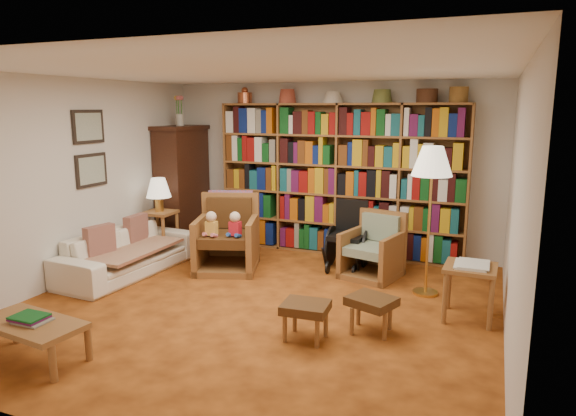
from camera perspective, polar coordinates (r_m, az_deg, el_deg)
The scene contains 23 objects.
floor at distance 5.74m, azimuth -3.38°, elevation -10.78°, with size 5.00×5.00×0.00m, color #B65B1C.
ceiling at distance 5.34m, azimuth -3.69°, elevation 14.99°, with size 5.00×5.00×0.00m, color white.
wall_back at distance 7.71m, azimuth 4.54°, elevation 4.46°, with size 5.00×5.00×0.00m, color silver.
wall_front at distance 3.37m, azimuth -22.23°, elevation -4.97°, with size 5.00×5.00×0.00m, color silver.
wall_left at distance 6.85m, azimuth -22.78°, elevation 2.80°, with size 5.00×5.00×0.00m, color silver.
wall_right at distance 4.88m, azimuth 23.98°, elevation -0.32°, with size 5.00×5.00×0.00m, color silver.
bookshelf at distance 7.49m, azimuth 5.59°, elevation 3.65°, with size 3.60×0.30×2.42m.
curio_cabinet at distance 8.27m, azimuth -11.66°, elevation 2.66°, with size 0.50×0.95×2.40m.
framed_pictures at distance 7.01m, azimuth -21.16°, elevation 6.18°, with size 0.03×0.52×0.97m.
sofa at distance 7.02m, azimuth -17.36°, elevation -4.71°, with size 0.76×1.95×0.57m, color #F4E7CE.
sofa_throw at distance 6.98m, azimuth -17.05°, elevation -4.64°, with size 0.73×1.36×0.04m, color beige.
cushion_left at distance 7.32m, azimuth -16.50°, elevation -2.68°, with size 0.12×0.39×0.39m, color maroon.
cushion_right at distance 6.81m, azimuth -20.15°, elevation -3.94°, with size 0.12×0.39×0.39m, color maroon.
side_table_lamp at distance 7.68m, azimuth -14.01°, elevation -1.64°, with size 0.43×0.43×0.66m.
table_lamp at distance 7.59m, azimuth -14.19°, elevation 2.07°, with size 0.36×0.36×0.48m.
armchair_leather at distance 6.96m, azimuth -6.42°, elevation -3.34°, with size 1.05×1.05×1.01m.
armchair_sage at distance 6.73m, azimuth 9.45°, elevation -4.77°, with size 0.82×0.83×0.82m.
wheelchair at distance 6.97m, azimuth 6.78°, elevation -3.27°, with size 0.52×0.73×0.91m.
floor_lamp at distance 5.94m, azimuth 15.70°, elevation 4.37°, with size 0.46×0.46×1.72m.
side_table_papers at distance 5.54m, azimuth 19.58°, elevation -7.00°, with size 0.52×0.52×0.60m.
footstool_a at distance 4.85m, azimuth 1.97°, elevation -11.23°, with size 0.44×0.39×0.36m.
footstool_b at distance 5.06m, azimuth 9.27°, elevation -10.44°, with size 0.52×0.48×0.36m.
coffee_table at distance 4.96m, azimuth -26.67°, elevation -11.68°, with size 0.99×0.58×0.42m.
Camera 1 is at (2.31, -4.80, 2.14)m, focal length 32.00 mm.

